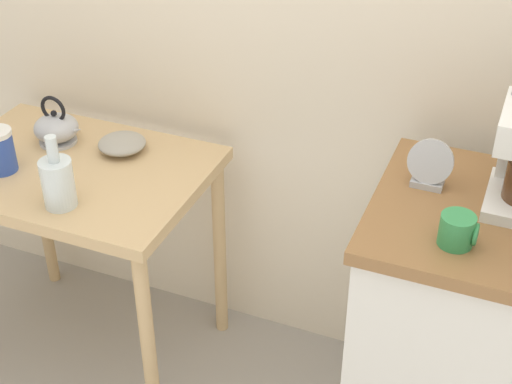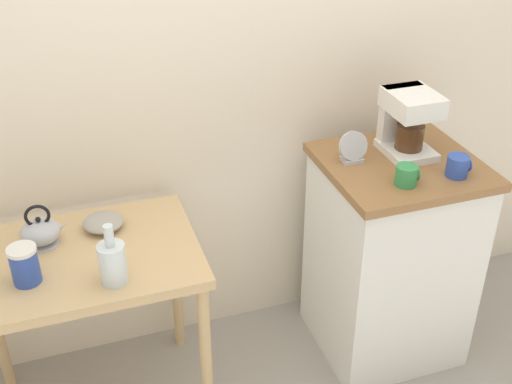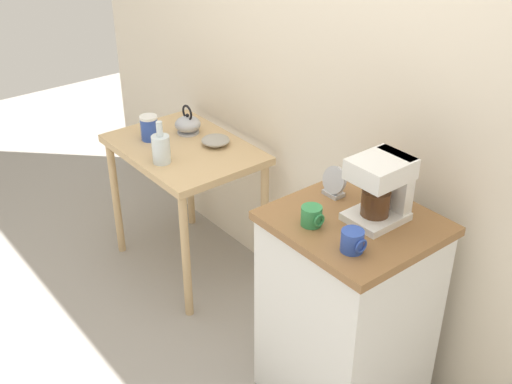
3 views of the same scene
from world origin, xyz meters
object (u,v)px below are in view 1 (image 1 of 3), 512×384
Objects in this scene: mug_tall_green at (458,230)px; teakettle at (57,128)px; table_clock at (430,166)px; glass_carafe_vase at (58,181)px; bowl_stoneware at (122,144)px.

teakettle is at bearing 167.66° from mug_tall_green.
table_clock is (1.19, -0.06, 0.17)m from teakettle.
glass_carafe_vase is at bearing -166.27° from table_clock.
glass_carafe_vase is 1.74× the size of table_clock.
bowl_stoneware is 0.99m from table_clock.
glass_carafe_vase reaches higher than bowl_stoneware.
table_clock is (-0.11, 0.22, 0.02)m from mug_tall_green.
mug_tall_green is 0.69× the size of table_clock.
glass_carafe_vase is at bearing -54.31° from teakettle.
glass_carafe_vase is (-0.01, -0.33, 0.05)m from bowl_stoneware.
teakettle is 1.34m from mug_tall_green.
table_clock reaches higher than bowl_stoneware.
mug_tall_green is at bearing -12.34° from teakettle.
mug_tall_green reaches higher than bowl_stoneware.
glass_carafe_vase is at bearing -179.21° from mug_tall_green.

